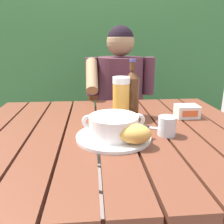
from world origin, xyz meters
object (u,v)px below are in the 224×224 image
bread_roll (134,133)px  beer_bottle (132,92)px  serving_plate (114,136)px  butter_tub (187,111)px  person_eating (120,98)px  soup_bowl (114,125)px  chair_near_diner (117,119)px  beer_glass (121,98)px  water_glass_small (167,126)px  table_knife (148,127)px

bread_roll → beer_bottle: size_ratio=0.53×
serving_plate → butter_tub: bearing=30.7°
person_eating → beer_bottle: 0.56m
soup_bowl → butter_tub: soup_bowl is taller
chair_near_diner → beer_glass: size_ratio=5.01×
water_glass_small → bread_roll: bearing=-149.6°
butter_tub → person_eating: bearing=112.1°
water_glass_small → person_eating: bearing=95.7°
bread_roll → serving_plate: bearing=130.6°
beer_bottle → water_glass_small: beer_bottle is taller
person_eating → beer_glass: bearing=-96.7°
beer_bottle → butter_tub: size_ratio=2.57×
butter_tub → table_knife: butter_tub is taller
beer_bottle → person_eating: bearing=88.8°
person_eating → soup_bowl: size_ratio=5.23×
beer_bottle → table_knife: beer_bottle is taller
serving_plate → chair_near_diner: bearing=82.9°
person_eating → chair_near_diner: bearing=89.1°
bread_roll → table_knife: bread_roll is taller
serving_plate → water_glass_small: size_ratio=3.78×
serving_plate → butter_tub: size_ratio=2.67×
beer_bottle → soup_bowl: bearing=-112.4°
soup_bowl → beer_bottle: bearing=67.6°
beer_bottle → water_glass_small: (0.09, -0.26, -0.08)m
bread_roll → beer_glass: size_ratio=0.74×
beer_bottle → water_glass_small: 0.28m
chair_near_diner → water_glass_small: 1.04m
beer_glass → table_knife: 0.20m
person_eating → table_knife: bearing=-87.8°
bread_roll → butter_tub: bearing=43.5°
butter_tub → table_knife: 0.25m
bread_roll → beer_bottle: (0.05, 0.34, 0.07)m
person_eating → water_glass_small: person_eating is taller
bread_roll → butter_tub: bread_roll is taller
chair_near_diner → person_eating: (-0.00, -0.20, 0.22)m
soup_bowl → table_knife: size_ratio=1.44×
bread_roll → table_knife: (0.09, 0.16, -0.04)m
bread_roll → beer_glass: (-0.01, 0.30, 0.05)m
soup_bowl → chair_near_diner: bearing=82.9°
beer_bottle → chair_near_diner: bearing=88.9°
beer_glass → table_knife: (0.10, -0.14, -0.09)m
beer_glass → water_glass_small: 0.27m
beer_glass → serving_plate: bearing=-103.4°
chair_near_diner → table_knife: 0.96m
serving_plate → butter_tub: butter_tub is taller
serving_plate → beer_bottle: 0.31m
serving_plate → water_glass_small: (0.20, 0.01, 0.03)m
chair_near_diner → butter_tub: (0.24, -0.79, 0.30)m
beer_glass → table_knife: bearing=-56.5°
serving_plate → beer_glass: bearing=76.6°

